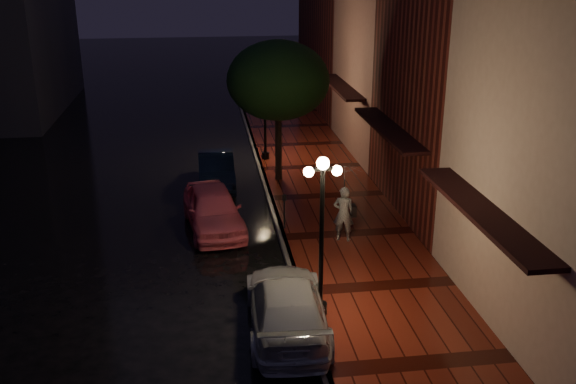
{
  "coord_description": "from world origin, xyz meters",
  "views": [
    {
      "loc": [
        -2.5,
        -19.56,
        8.99
      ],
      "look_at": [
        0.31,
        0.96,
        1.4
      ],
      "focal_mm": 40.0,
      "sensor_mm": 36.0,
      "label": 1
    }
  ],
  "objects_px": {
    "silver_car": "(287,305)",
    "woman_with_umbrella": "(344,191)",
    "streetlamp_far": "(265,107)",
    "navy_car": "(216,170)",
    "streetlamp_near": "(322,228)",
    "parking_meter": "(284,208)",
    "pink_car": "(213,209)",
    "street_tree": "(278,83)"
  },
  "relations": [
    {
      "from": "pink_car",
      "to": "streetlamp_near",
      "type": "bearing_deg",
      "value": -75.12
    },
    {
      "from": "street_tree",
      "to": "woman_with_umbrella",
      "type": "bearing_deg",
      "value": -78.26
    },
    {
      "from": "pink_car",
      "to": "parking_meter",
      "type": "xyz_separation_m",
      "value": [
        2.42,
        -0.62,
        0.14
      ]
    },
    {
      "from": "streetlamp_far",
      "to": "pink_car",
      "type": "distance_m",
      "value": 8.3
    },
    {
      "from": "silver_car",
      "to": "navy_car",
      "type": "bearing_deg",
      "value": -79.94
    },
    {
      "from": "woman_with_umbrella",
      "to": "parking_meter",
      "type": "height_order",
      "value": "woman_with_umbrella"
    },
    {
      "from": "silver_car",
      "to": "woman_with_umbrella",
      "type": "bearing_deg",
      "value": -114.4
    },
    {
      "from": "parking_meter",
      "to": "woman_with_umbrella",
      "type": "bearing_deg",
      "value": -54.85
    },
    {
      "from": "navy_car",
      "to": "parking_meter",
      "type": "height_order",
      "value": "parking_meter"
    },
    {
      "from": "streetlamp_near",
      "to": "silver_car",
      "type": "bearing_deg",
      "value": -155.28
    },
    {
      "from": "streetlamp_far",
      "to": "navy_car",
      "type": "xyz_separation_m",
      "value": [
        -2.37,
        -3.07,
        -1.92
      ]
    },
    {
      "from": "woman_with_umbrella",
      "to": "parking_meter",
      "type": "distance_m",
      "value": 2.38
    },
    {
      "from": "pink_car",
      "to": "parking_meter",
      "type": "height_order",
      "value": "pink_car"
    },
    {
      "from": "street_tree",
      "to": "navy_car",
      "type": "relative_size",
      "value": 1.4
    },
    {
      "from": "streetlamp_near",
      "to": "pink_car",
      "type": "distance_m",
      "value": 7.1
    },
    {
      "from": "street_tree",
      "to": "parking_meter",
      "type": "xyz_separation_m",
      "value": [
        -0.46,
        -5.27,
        -3.34
      ]
    },
    {
      "from": "silver_car",
      "to": "parking_meter",
      "type": "xyz_separation_m",
      "value": [
        0.75,
        6.15,
        0.2
      ]
    },
    {
      "from": "woman_with_umbrella",
      "to": "streetlamp_far",
      "type": "bearing_deg",
      "value": -61.41
    },
    {
      "from": "pink_car",
      "to": "woman_with_umbrella",
      "type": "height_order",
      "value": "woman_with_umbrella"
    },
    {
      "from": "navy_car",
      "to": "woman_with_umbrella",
      "type": "bearing_deg",
      "value": -58.47
    },
    {
      "from": "street_tree",
      "to": "silver_car",
      "type": "distance_m",
      "value": 12.03
    },
    {
      "from": "navy_car",
      "to": "woman_with_umbrella",
      "type": "distance_m",
      "value": 7.65
    },
    {
      "from": "navy_car",
      "to": "parking_meter",
      "type": "relative_size",
      "value": 3.32
    },
    {
      "from": "streetlamp_far",
      "to": "woman_with_umbrella",
      "type": "xyz_separation_m",
      "value": [
        1.61,
        -9.5,
        -0.72
      ]
    },
    {
      "from": "woman_with_umbrella",
      "to": "silver_car",
      "type": "bearing_deg",
      "value": 81.64
    },
    {
      "from": "woman_with_umbrella",
      "to": "pink_car",
      "type": "bearing_deg",
      "value": -4.46
    },
    {
      "from": "streetlamp_far",
      "to": "silver_car",
      "type": "relative_size",
      "value": 0.89
    },
    {
      "from": "navy_car",
      "to": "woman_with_umbrella",
      "type": "relative_size",
      "value": 1.58
    },
    {
      "from": "street_tree",
      "to": "silver_car",
      "type": "height_order",
      "value": "street_tree"
    },
    {
      "from": "streetlamp_near",
      "to": "navy_car",
      "type": "xyz_separation_m",
      "value": [
        -2.37,
        10.93,
        -1.92
      ]
    },
    {
      "from": "street_tree",
      "to": "woman_with_umbrella",
      "type": "xyz_separation_m",
      "value": [
        1.35,
        -6.49,
        -2.37
      ]
    },
    {
      "from": "pink_car",
      "to": "street_tree",
      "type": "bearing_deg",
      "value": 50.65
    },
    {
      "from": "streetlamp_near",
      "to": "navy_car",
      "type": "height_order",
      "value": "streetlamp_near"
    },
    {
      "from": "streetlamp_far",
      "to": "street_tree",
      "type": "bearing_deg",
      "value": -85.09
    },
    {
      "from": "silver_car",
      "to": "parking_meter",
      "type": "height_order",
      "value": "silver_car"
    },
    {
      "from": "silver_car",
      "to": "parking_meter",
      "type": "bearing_deg",
      "value": -93.99
    },
    {
      "from": "streetlamp_near",
      "to": "navy_car",
      "type": "bearing_deg",
      "value": 102.22
    },
    {
      "from": "streetlamp_far",
      "to": "navy_car",
      "type": "bearing_deg",
      "value": -127.67
    },
    {
      "from": "navy_car",
      "to": "parking_meter",
      "type": "distance_m",
      "value": 5.65
    },
    {
      "from": "streetlamp_near",
      "to": "pink_car",
      "type": "height_order",
      "value": "streetlamp_near"
    },
    {
      "from": "silver_car",
      "to": "woman_with_umbrella",
      "type": "distance_m",
      "value": 5.69
    },
    {
      "from": "navy_car",
      "to": "silver_car",
      "type": "height_order",
      "value": "silver_car"
    }
  ]
}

